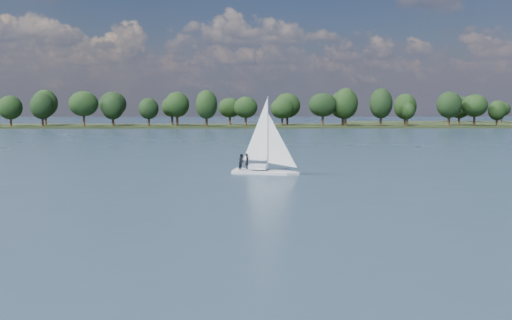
# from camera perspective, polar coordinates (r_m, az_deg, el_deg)

# --- Properties ---
(ground) EXTENTS (700.00, 700.00, 0.00)m
(ground) POSITION_cam_1_polar(r_m,az_deg,el_deg) (121.75, -0.87, 1.51)
(ground) COLOR #233342
(ground) RESTS_ON ground
(far_shore) EXTENTS (660.00, 40.00, 1.50)m
(far_shore) POSITION_cam_1_polar(r_m,az_deg,el_deg) (233.62, -1.02, 3.35)
(far_shore) COLOR black
(far_shore) RESTS_ON ground
(sailboat) EXTENTS (7.77, 4.19, 9.85)m
(sailboat) POSITION_cam_1_polar(r_m,az_deg,el_deg) (69.09, 0.56, 0.88)
(sailboat) COLOR silver
(sailboat) RESTS_ON ground
(treeline) EXTENTS (562.23, 74.21, 18.83)m
(treeline) POSITION_cam_1_polar(r_m,az_deg,el_deg) (229.96, -3.98, 5.31)
(treeline) COLOR black
(treeline) RESTS_ON ground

